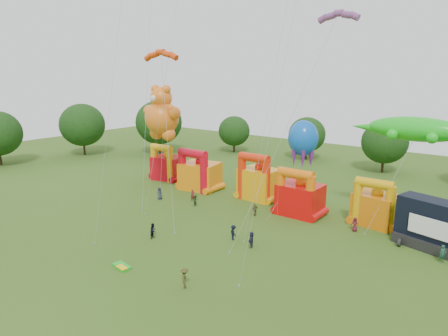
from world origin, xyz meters
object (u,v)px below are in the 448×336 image
Objects in this scene: stage_trailer at (439,227)px; spectator_4 at (255,210)px; spectator_0 at (160,193)px; bouncy_castle_2 at (258,181)px; octopus_kite at (298,153)px; teddy_bear_kite at (162,116)px; gecko_kite at (400,164)px; bouncy_castle_0 at (167,166)px.

stage_trailer reaches higher than spectator_4.
spectator_4 is at bearing -3.22° from spectator_0.
bouncy_castle_2 is 0.58× the size of octopus_kite.
stage_trailer is 19.30m from octopus_kite.
spectator_4 is (14.85, 2.61, -0.07)m from spectator_0.
octopus_kite reaches higher than spectator_4.
bouncy_castle_2 is 3.89× the size of spectator_0.
teddy_bear_kite is 32.19m from gecko_kite.
octopus_kite is (-18.25, 4.00, 4.87)m from stage_trailer.
teddy_bear_kite is at bearing 102.32° from spectator_0.
octopus_kite is at bearing 167.64° from stage_trailer.
bouncy_castle_2 is at bearing 0.63° from bouncy_castle_0.
stage_trailer is 37.69m from teddy_bear_kite.
teddy_bear_kite is at bearing -47.46° from bouncy_castle_0.
stage_trailer is 35.93m from spectator_0.
stage_trailer is at bearing -8.17° from bouncy_castle_2.
spectator_4 is at bearing -60.44° from bouncy_castle_2.
bouncy_castle_2 reaches higher than bouncy_castle_0.
bouncy_castle_0 is 18.48m from bouncy_castle_2.
octopus_kite reaches higher than bouncy_castle_2.
spectator_0 is 1.09× the size of spectator_4.
gecko_kite is 1.17× the size of octopus_kite.
teddy_bear_kite is 11.16m from spectator_0.
bouncy_castle_0 reaches higher than spectator_0.
octopus_kite is at bearing 1.70° from bouncy_castle_0.
gecko_kite is at bearing 144.22° from stage_trailer.
octopus_kite is at bearing 22.93° from teddy_bear_kite.
spectator_4 is at bearing -172.16° from stage_trailer.
spectator_0 is at bearing -141.63° from bouncy_castle_2.
stage_trailer is at bearing 5.74° from teddy_bear_kite.
bouncy_castle_2 is at bearing 25.20° from spectator_0.
teddy_bear_kite reaches higher than gecko_kite.
teddy_bear_kite reaches higher than bouncy_castle_0.
spectator_0 is 15.08m from spectator_4.
octopus_kite is 9.80m from spectator_4.
bouncy_castle_0 is 0.53× the size of octopus_kite.
bouncy_castle_0 is 37.80m from gecko_kite.
bouncy_castle_2 is 7.66m from octopus_kite.
teddy_bear_kite is 9.21× the size of spectator_0.
stage_trailer is (24.21, -3.47, -0.09)m from bouncy_castle_2.
spectator_4 is (-20.63, -2.84, -1.73)m from stage_trailer.
spectator_0 is (0.85, -1.79, -10.98)m from teddy_bear_kite.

